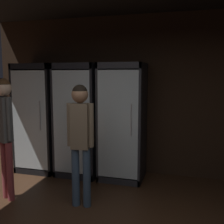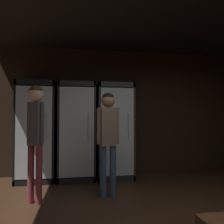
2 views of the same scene
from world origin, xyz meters
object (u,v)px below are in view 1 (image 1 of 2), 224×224
(cooler_left, at_px, (80,120))
(shopper_far, at_px, (5,121))
(cooler_center, at_px, (123,123))
(shopper_near, at_px, (80,131))
(cooler_far_left, at_px, (41,118))

(cooler_left, distance_m, shopper_far, 1.41)
(cooler_center, xyz_separation_m, shopper_near, (-0.30, -1.18, 0.07))
(cooler_far_left, distance_m, cooler_center, 1.58)
(cooler_far_left, height_order, shopper_far, cooler_far_left)
(cooler_center, xyz_separation_m, shopper_far, (-1.38, -1.27, 0.17))
(cooler_left, bearing_deg, shopper_far, -115.20)
(cooler_left, relative_size, cooler_center, 1.00)
(cooler_far_left, distance_m, shopper_near, 1.74)
(cooler_center, distance_m, shopper_near, 1.22)
(cooler_center, bearing_deg, shopper_far, -137.52)
(cooler_left, bearing_deg, cooler_far_left, -179.92)
(cooler_left, height_order, shopper_far, cooler_left)
(cooler_center, relative_size, shopper_near, 1.19)
(cooler_left, bearing_deg, cooler_center, -0.08)
(cooler_far_left, xyz_separation_m, cooler_left, (0.79, 0.00, 0.00))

